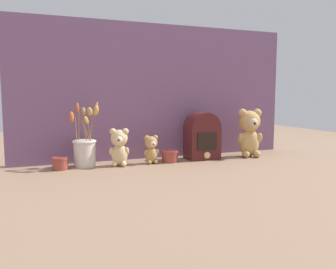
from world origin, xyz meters
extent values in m
plane|color=#8E7056|center=(0.00, 0.00, 0.00)|extent=(4.00, 4.00, 0.00)
cube|color=#704C70|center=(0.00, 0.17, 0.37)|extent=(1.58, 0.02, 0.73)
ellipsoid|color=tan|center=(0.49, 0.00, 0.08)|extent=(0.13, 0.12, 0.16)
sphere|color=tan|center=(0.49, 0.00, 0.20)|extent=(0.12, 0.12, 0.12)
sphere|color=#D1B289|center=(0.48, -0.05, 0.19)|extent=(0.06, 0.06, 0.06)
sphere|color=black|center=(0.47, -0.07, 0.20)|extent=(0.02, 0.02, 0.02)
sphere|color=tan|center=(0.53, -0.01, 0.25)|extent=(0.05, 0.05, 0.05)
sphere|color=tan|center=(0.45, 0.01, 0.25)|extent=(0.05, 0.05, 0.05)
ellipsoid|color=tan|center=(0.54, -0.02, 0.11)|extent=(0.05, 0.06, 0.07)
ellipsoid|color=tan|center=(0.43, 0.00, 0.11)|extent=(0.05, 0.06, 0.07)
ellipsoid|color=tan|center=(0.51, -0.04, 0.02)|extent=(0.05, 0.07, 0.04)
ellipsoid|color=tan|center=(0.45, -0.03, 0.02)|extent=(0.05, 0.07, 0.04)
ellipsoid|color=#DBBC84|center=(-0.26, 0.01, 0.05)|extent=(0.10, 0.09, 0.11)
sphere|color=#DBBC84|center=(-0.26, 0.01, 0.14)|extent=(0.08, 0.08, 0.08)
sphere|color=beige|center=(-0.27, -0.02, 0.13)|extent=(0.04, 0.04, 0.04)
sphere|color=black|center=(-0.28, -0.03, 0.13)|extent=(0.01, 0.01, 0.01)
sphere|color=#DBBC84|center=(-0.23, 0.00, 0.17)|extent=(0.03, 0.03, 0.03)
sphere|color=#DBBC84|center=(-0.29, 0.02, 0.17)|extent=(0.03, 0.03, 0.03)
ellipsoid|color=#DBBC84|center=(-0.23, 0.00, 0.07)|extent=(0.03, 0.04, 0.05)
ellipsoid|color=#DBBC84|center=(-0.30, 0.02, 0.07)|extent=(0.03, 0.04, 0.05)
ellipsoid|color=#DBBC84|center=(-0.25, -0.02, 0.01)|extent=(0.04, 0.05, 0.03)
ellipsoid|color=#DBBC84|center=(-0.29, 0.00, 0.01)|extent=(0.04, 0.05, 0.03)
ellipsoid|color=tan|center=(-0.10, 0.01, 0.04)|extent=(0.06, 0.05, 0.08)
sphere|color=tan|center=(-0.10, 0.01, 0.11)|extent=(0.06, 0.06, 0.06)
sphere|color=beige|center=(-0.10, -0.01, 0.10)|extent=(0.03, 0.03, 0.03)
sphere|color=black|center=(-0.10, -0.03, 0.10)|extent=(0.01, 0.01, 0.01)
sphere|color=tan|center=(-0.07, 0.01, 0.13)|extent=(0.03, 0.03, 0.03)
sphere|color=tan|center=(-0.12, 0.01, 0.13)|extent=(0.03, 0.03, 0.03)
ellipsoid|color=tan|center=(-0.07, 0.01, 0.06)|extent=(0.02, 0.03, 0.04)
ellipsoid|color=tan|center=(-0.13, 0.01, 0.06)|extent=(0.02, 0.03, 0.04)
ellipsoid|color=tan|center=(-0.08, -0.01, 0.01)|extent=(0.02, 0.03, 0.02)
ellipsoid|color=tan|center=(-0.11, -0.01, 0.01)|extent=(0.02, 0.03, 0.02)
cylinder|color=silver|center=(-0.43, 0.06, 0.07)|extent=(0.10, 0.10, 0.13)
torus|color=silver|center=(-0.43, 0.06, 0.12)|extent=(0.12, 0.12, 0.01)
cylinder|color=olive|center=(-0.38, 0.07, 0.20)|extent=(0.02, 0.05, 0.15)
ellipsoid|color=gold|center=(-0.36, 0.07, 0.27)|extent=(0.04, 0.05, 0.06)
cylinder|color=olive|center=(-0.43, 0.03, 0.20)|extent=(0.02, 0.01, 0.14)
ellipsoid|color=tan|center=(-0.43, 0.02, 0.27)|extent=(0.02, 0.02, 0.04)
cylinder|color=olive|center=(-0.41, 0.03, 0.20)|extent=(0.03, 0.02, 0.14)
ellipsoid|color=tan|center=(-0.40, 0.02, 0.27)|extent=(0.04, 0.04, 0.05)
cylinder|color=olive|center=(-0.42, 0.02, 0.18)|extent=(0.04, 0.01, 0.10)
ellipsoid|color=gold|center=(-0.42, 0.00, 0.23)|extent=(0.03, 0.02, 0.04)
cylinder|color=olive|center=(-0.38, 0.07, 0.21)|extent=(0.03, 0.05, 0.16)
ellipsoid|color=gold|center=(-0.36, 0.09, 0.29)|extent=(0.03, 0.04, 0.06)
cylinder|color=olive|center=(-0.45, 0.07, 0.21)|extent=(0.01, 0.02, 0.16)
ellipsoid|color=#C65B28|center=(-0.45, 0.07, 0.29)|extent=(0.02, 0.03, 0.04)
cylinder|color=olive|center=(-0.47, 0.06, 0.19)|extent=(0.00, 0.04, 0.12)
ellipsoid|color=#C65B28|center=(-0.48, 0.06, 0.25)|extent=(0.02, 0.04, 0.06)
cube|color=#4C1919|center=(0.21, 0.03, 0.08)|extent=(0.18, 0.13, 0.17)
cylinder|color=#4C1919|center=(0.21, 0.03, 0.17)|extent=(0.18, 0.13, 0.17)
cube|color=black|center=(0.20, -0.03, 0.11)|extent=(0.11, 0.01, 0.09)
cylinder|color=#D6BC7A|center=(0.20, -0.03, 0.03)|extent=(0.04, 0.01, 0.03)
cylinder|color=#993D33|center=(0.01, 0.01, 0.03)|extent=(0.09, 0.09, 0.05)
cylinder|color=#993D33|center=(0.01, 0.01, 0.06)|extent=(0.09, 0.09, 0.01)
cylinder|color=#993D33|center=(-0.55, 0.03, 0.02)|extent=(0.07, 0.07, 0.05)
cylinder|color=#993D33|center=(-0.55, 0.03, 0.05)|extent=(0.08, 0.08, 0.01)
camera|label=1|loc=(-0.68, -1.69, 0.35)|focal=38.00mm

